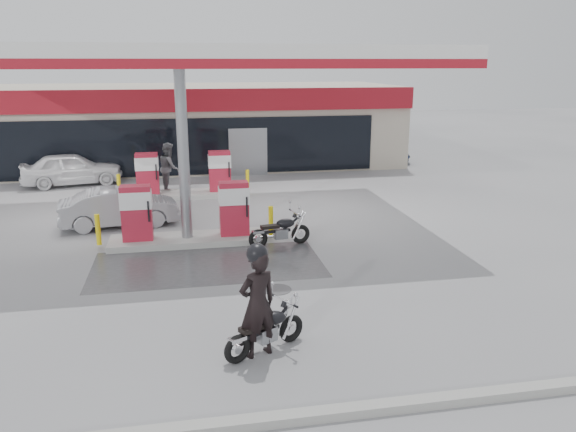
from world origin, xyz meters
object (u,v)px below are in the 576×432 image
pump_island_near (187,220)px  main_motorcycle (266,331)px  attendant (169,167)px  parked_car_right (375,153)px  parked_motorcycle (281,232)px  biker_main (258,304)px  pump_island_far (184,179)px  sedan_white (72,169)px  hatchback_silver (120,207)px

pump_island_near → main_motorcycle: (1.33, -6.83, -0.30)m
attendant → parked_car_right: bearing=-67.3°
parked_motorcycle → biker_main: bearing=-113.8°
pump_island_near → pump_island_far: (0.00, 6.00, 0.00)m
biker_main → parked_motorcycle: size_ratio=1.07×
pump_island_near → main_motorcycle: size_ratio=3.17×
sedan_white → main_motorcycle: bearing=-169.9°
attendant → hatchback_silver: size_ratio=0.54×
pump_island_near → main_motorcycle: 6.96m
pump_island_far → biker_main: size_ratio=2.57×
parked_car_right → main_motorcycle: bearing=174.3°
parked_motorcycle → hatchback_silver: bearing=137.8°
biker_main → parked_car_right: 20.89m
main_motorcycle → pump_island_far: bearing=66.8°
attendant → parked_car_right: (10.58, 5.00, -0.51)m
biker_main → hatchback_silver: 9.70m
parked_motorcycle → sedan_white: bearing=116.6°
pump_island_far → hatchback_silver: bearing=-119.0°
main_motorcycle → parked_car_right: parked_car_right is taller
biker_main → pump_island_near: bearing=-103.7°
main_motorcycle → parked_car_right: 20.73m
main_motorcycle → parked_motorcycle: size_ratio=0.86×
biker_main → hatchback_silver: bearing=-93.6°
hatchback_silver → parked_car_right: hatchback_silver is taller
hatchback_silver → main_motorcycle: bearing=-167.2°
attendant → pump_island_near: bearing=-177.8°
main_motorcycle → biker_main: biker_main is taller
parked_motorcycle → sedan_white: size_ratio=0.45×
parked_car_right → sedan_white: bearing=120.0°
main_motorcycle → biker_main: size_ratio=0.81×
main_motorcycle → hatchback_silver: size_ratio=0.43×
biker_main → attendant: 14.03m
pump_island_near → parked_motorcycle: pump_island_near is taller
pump_island_near → attendant: size_ratio=2.54×
pump_island_near → parked_car_right: 15.62m
main_motorcycle → attendant: 13.97m
sedan_white → attendant: (4.18, -2.14, 0.30)m
main_motorcycle → biker_main: bearing=-179.0°
main_motorcycle → biker_main: 0.62m
parked_motorcycle → hatchback_silver: hatchback_silver is taller
biker_main → hatchback_silver: (-3.27, 9.12, -0.38)m
pump_island_far → attendant: attendant is taller
pump_island_far → parked_motorcycle: 7.30m
pump_island_near → sedan_white: pump_island_near is taller
pump_island_near → hatchback_silver: (-2.11, 2.20, -0.09)m
sedan_white → parked_car_right: bearing=-89.8°
biker_main → main_motorcycle: bearing=-173.1°
pump_island_far → main_motorcycle: 12.90m
sedan_white → hatchback_silver: size_ratio=1.11×
pump_island_near → biker_main: size_ratio=2.57×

